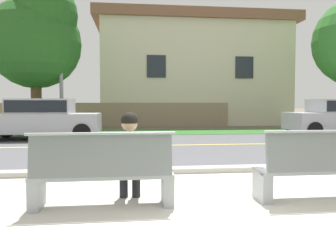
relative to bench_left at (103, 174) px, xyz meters
name	(u,v)px	position (x,y,z in m)	size (l,w,h in m)	color
ground_plane	(162,140)	(1.51, 7.67, -0.46)	(140.00, 140.00, 0.00)	#665B4C
sidewalk_pavement	(216,203)	(1.51, 0.07, -0.45)	(44.00, 3.60, 0.01)	beige
curb_edge	(190,170)	(1.51, 2.02, -0.40)	(44.00, 0.30, 0.11)	#ADA89E
street_asphalt	(167,145)	(1.51, 6.17, -0.45)	(52.00, 8.00, 0.01)	#515156
road_centre_line	(167,145)	(1.51, 6.17, -0.45)	(48.00, 0.14, 0.01)	#E0CC4C
far_verge_grass	(156,132)	(1.51, 10.97, -0.45)	(48.00, 2.80, 0.02)	#2D6026
bench_left	(103,174)	(0.00, 0.00, 0.00)	(1.83, 0.48, 1.01)	#9EA0A8
bench_right	(323,169)	(3.02, 0.00, 0.00)	(1.83, 0.48, 1.01)	#9EA0A8
seated_person_white	(130,154)	(0.34, 0.17, 0.22)	(0.52, 0.68, 1.25)	black
car_silver_far	(42,117)	(-3.00, 8.57, 0.40)	(4.30, 1.86, 1.54)	#B2B5BC
streetlamp	(62,39)	(-2.68, 10.77, 3.75)	(0.24, 2.10, 7.39)	gray
shade_tree_far_left	(38,36)	(-3.80, 11.12, 3.93)	(4.09, 4.09, 6.75)	brown
garden_wall	(118,115)	(-0.41, 14.75, 0.24)	(13.00, 0.36, 1.40)	gray
house_across_street	(191,72)	(4.49, 17.95, 3.09)	(12.70, 6.91, 6.99)	beige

